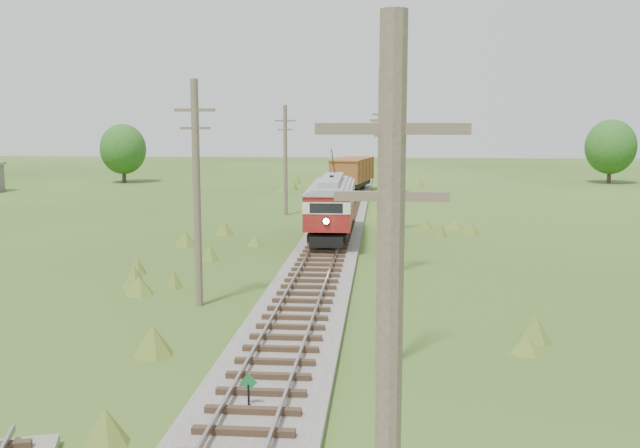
# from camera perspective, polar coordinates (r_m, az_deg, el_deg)

# --- Properties ---
(ground) EXTENTS (260.00, 260.00, 0.00)m
(ground) POSITION_cam_1_polar(r_m,az_deg,el_deg) (17.41, -5.99, -16.89)
(ground) COLOR #284615
(ground) RESTS_ON ground
(railbed_main) EXTENTS (3.60, 96.00, 0.57)m
(railbed_main) POSITION_cam_1_polar(r_m,az_deg,el_deg) (50.07, 1.42, -0.01)
(railbed_main) COLOR #605B54
(railbed_main) RESTS_ON ground
(switch_marker) EXTENTS (0.45, 0.06, 1.08)m
(switch_marker) POSITION_cam_1_polar(r_m,az_deg,el_deg) (18.54, -5.74, -13.13)
(switch_marker) COLOR black
(switch_marker) RESTS_ON ground
(streetcar) EXTENTS (2.84, 11.36, 5.17)m
(streetcar) POSITION_cam_1_polar(r_m,az_deg,el_deg) (43.80, 0.94, 1.79)
(streetcar) COLOR black
(streetcar) RESTS_ON ground
(gondola) EXTENTS (4.41, 9.38, 2.99)m
(gondola) POSITION_cam_1_polar(r_m,az_deg,el_deg) (74.02, 2.62, 4.21)
(gondola) COLOR black
(gondola) RESTS_ON ground
(gravel_pile) EXTENTS (2.86, 3.03, 1.04)m
(gravel_pile) POSITION_cam_1_polar(r_m,az_deg,el_deg) (68.71, 6.42, 2.44)
(gravel_pile) COLOR gray
(gravel_pile) RESTS_ON ground
(utility_pole_r_0) EXTENTS (1.60, 0.30, 8.50)m
(utility_pole_r_0) POSITION_cam_1_polar(r_m,az_deg,el_deg) (8.04, 5.50, -13.77)
(utility_pole_r_0) COLOR brown
(utility_pole_r_0) RESTS_ON ground
(utility_pole_r_1) EXTENTS (0.30, 0.30, 8.80)m
(utility_pole_r_1) POSITION_cam_1_polar(r_m,az_deg,el_deg) (20.67, 4.97, -0.07)
(utility_pole_r_1) COLOR brown
(utility_pole_r_1) RESTS_ON ground
(utility_pole_r_2) EXTENTS (1.60, 0.30, 8.60)m
(utility_pole_r_2) POSITION_cam_1_polar(r_m,az_deg,el_deg) (33.58, 5.35, 3.16)
(utility_pole_r_2) COLOR brown
(utility_pole_r_2) RESTS_ON ground
(utility_pole_r_3) EXTENTS (1.60, 0.30, 9.00)m
(utility_pole_r_3) POSITION_cam_1_polar(r_m,az_deg,el_deg) (46.54, 5.16, 4.82)
(utility_pole_r_3) COLOR brown
(utility_pole_r_3) RESTS_ON ground
(utility_pole_r_4) EXTENTS (1.60, 0.30, 8.40)m
(utility_pole_r_4) POSITION_cam_1_polar(r_m,az_deg,el_deg) (59.53, 4.95, 5.28)
(utility_pole_r_4) COLOR brown
(utility_pole_r_4) RESTS_ON ground
(utility_pole_r_5) EXTENTS (1.60, 0.30, 8.90)m
(utility_pole_r_5) POSITION_cam_1_polar(r_m,az_deg,el_deg) (72.51, 5.29, 6.00)
(utility_pole_r_5) COLOR brown
(utility_pole_r_5) RESTS_ON ground
(utility_pole_r_6) EXTENTS (1.60, 0.30, 8.70)m
(utility_pole_r_6) POSITION_cam_1_polar(r_m,az_deg,el_deg) (85.50, 5.12, 6.27)
(utility_pole_r_6) COLOR brown
(utility_pole_r_6) RESTS_ON ground
(utility_pole_l_a) EXTENTS (1.60, 0.30, 9.00)m
(utility_pole_l_a) POSITION_cam_1_polar(r_m,az_deg,el_deg) (28.54, -9.83, 2.59)
(utility_pole_l_a) COLOR brown
(utility_pole_l_a) RESTS_ON ground
(utility_pole_l_b) EXTENTS (1.60, 0.30, 8.60)m
(utility_pole_l_b) POSITION_cam_1_polar(r_m,az_deg,el_deg) (56.05, -2.78, 5.22)
(utility_pole_l_b) COLOR brown
(utility_pole_l_b) RESTS_ON ground
(tree_mid_a) EXTENTS (5.46, 5.46, 7.03)m
(tree_mid_a) POSITION_cam_1_polar(r_m,az_deg,el_deg) (89.13, -15.48, 5.79)
(tree_mid_a) COLOR #38281C
(tree_mid_a) RESTS_ON ground
(tree_mid_b) EXTENTS (5.88, 5.88, 7.57)m
(tree_mid_b) POSITION_cam_1_polar(r_m,az_deg,el_deg) (91.55, 22.23, 5.73)
(tree_mid_b) COLOR #38281C
(tree_mid_b) RESTS_ON ground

